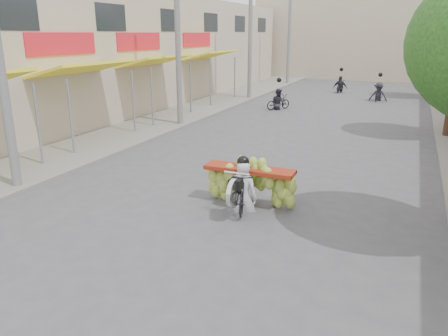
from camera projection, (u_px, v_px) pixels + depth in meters
ground at (118, 294)px, 6.96m from camera, size 120.00×120.00×0.00m
sidewalk_left at (181, 112)px, 22.74m from camera, size 4.00×60.00×0.12m
shophouse_row_left at (86, 52)px, 22.84m from camera, size 9.77×40.00×6.00m
far_building at (370, 38)px, 39.31m from camera, size 20.00×6.00×7.00m
utility_pole_mid at (178, 32)px, 18.33m from camera, size 0.60×0.24×8.00m
utility_pole_far at (250, 32)px, 26.24m from camera, size 0.60×0.24×8.00m
utility_pole_back at (289, 32)px, 34.15m from camera, size 0.60×0.24×8.00m
street_tree_far at (444, 36)px, 26.66m from camera, size 3.40×3.40×5.25m
banana_motorbike at (246, 178)px, 10.19m from camera, size 2.20×1.84×2.25m
bg_motorbike_a at (278, 95)px, 23.50m from camera, size 1.24×1.47×1.95m
bg_motorbike_b at (379, 87)px, 26.45m from camera, size 1.11×1.86×1.95m
bg_motorbike_c at (341, 81)px, 30.23m from camera, size 1.00×1.52×1.95m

